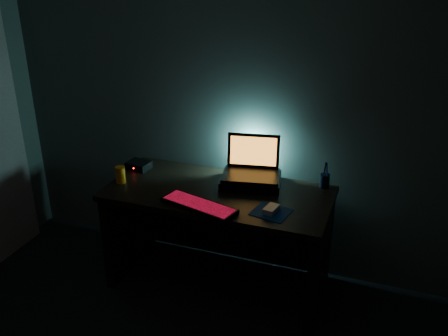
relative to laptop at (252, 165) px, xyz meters
name	(u,v)px	position (x,y,z in m)	size (l,w,h in m)	color
room	(56,260)	(-0.17, -1.84, 0.38)	(3.50, 4.00, 2.50)	black
desk	(221,221)	(-0.17, -0.17, -0.38)	(1.50, 0.70, 0.75)	black
riser	(251,180)	(0.01, -0.05, -0.09)	(0.40, 0.30, 0.06)	black
laptop	(252,165)	(0.00, 0.00, 0.00)	(0.42, 0.35, 0.26)	black
keyboard	(199,206)	(-0.20, -0.48, -0.11)	(0.52, 0.28, 0.03)	black
mousepad	(271,212)	(0.24, -0.38, -0.12)	(0.22, 0.20, 0.00)	navy
mouse	(271,209)	(0.24, -0.38, -0.10)	(0.07, 0.11, 0.03)	#9C9CA2
pen_cup	(325,181)	(0.49, 0.08, -0.07)	(0.07, 0.07, 0.09)	black
juice_glass	(120,175)	(-0.85, -0.32, -0.06)	(0.07, 0.07, 0.12)	orange
router	(139,165)	(-0.84, -0.07, -0.09)	(0.17, 0.14, 0.05)	black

